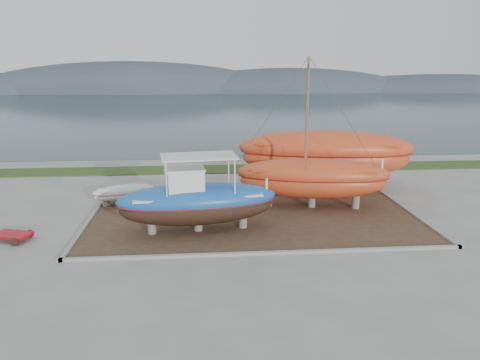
{
  "coord_description": "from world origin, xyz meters",
  "views": [
    {
      "loc": [
        -2.87,
        -21.66,
        8.45
      ],
      "look_at": [
        -0.72,
        4.0,
        1.98
      ],
      "focal_mm": 35.0,
      "sensor_mm": 36.0,
      "label": 1
    }
  ],
  "objects_px": {
    "orange_sailboat": "(314,134)",
    "red_trailer": "(13,237)",
    "blue_caique": "(197,194)",
    "orange_bare_hull": "(325,160)",
    "white_dinghy": "(124,195)"
  },
  "relations": [
    {
      "from": "orange_bare_hull",
      "to": "red_trailer",
      "type": "bearing_deg",
      "value": -145.89
    },
    {
      "from": "blue_caique",
      "to": "white_dinghy",
      "type": "relative_size",
      "value": 2.16
    },
    {
      "from": "red_trailer",
      "to": "orange_sailboat",
      "type": "bearing_deg",
      "value": 31.16
    },
    {
      "from": "orange_sailboat",
      "to": "red_trailer",
      "type": "xyz_separation_m",
      "value": [
        -15.81,
        -4.05,
        -4.26
      ]
    },
    {
      "from": "blue_caique",
      "to": "orange_bare_hull",
      "type": "xyz_separation_m",
      "value": [
        8.68,
        7.88,
        -0.02
      ]
    },
    {
      "from": "white_dinghy",
      "to": "orange_sailboat",
      "type": "distance_m",
      "value": 12.03
    },
    {
      "from": "orange_sailboat",
      "to": "red_trailer",
      "type": "distance_m",
      "value": 16.87
    },
    {
      "from": "white_dinghy",
      "to": "orange_sailboat",
      "type": "height_order",
      "value": "orange_sailboat"
    },
    {
      "from": "orange_sailboat",
      "to": "red_trailer",
      "type": "height_order",
      "value": "orange_sailboat"
    },
    {
      "from": "blue_caique",
      "to": "red_trailer",
      "type": "distance_m",
      "value": 9.25
    },
    {
      "from": "white_dinghy",
      "to": "orange_bare_hull",
      "type": "xyz_separation_m",
      "value": [
        13.21,
        2.75,
        1.37
      ]
    },
    {
      "from": "orange_sailboat",
      "to": "orange_bare_hull",
      "type": "relative_size",
      "value": 0.76
    },
    {
      "from": "blue_caique",
      "to": "orange_bare_hull",
      "type": "distance_m",
      "value": 11.72
    },
    {
      "from": "orange_sailboat",
      "to": "orange_bare_hull",
      "type": "xyz_separation_m",
      "value": [
        1.91,
        4.37,
        -2.44
      ]
    },
    {
      "from": "blue_caique",
      "to": "red_trailer",
      "type": "relative_size",
      "value": 3.18
    }
  ]
}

